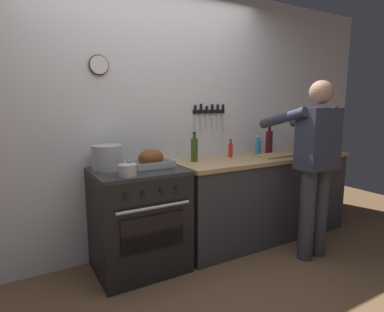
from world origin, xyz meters
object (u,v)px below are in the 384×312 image
cutting_board (274,156)px  stove (139,220)px  person_cook (315,159)px  saucepan (127,171)px  stock_pot (107,157)px  roasting_pan (151,160)px  bottle_hot_sauce (231,150)px  bottle_olive_oil (194,149)px  bottle_wine_red (269,141)px  bottle_dish_soap (258,146)px

cutting_board → stove: bearing=176.7°
person_cook → saucepan: size_ratio=11.48×
stock_pot → saucepan: 0.35m
roasting_pan → cutting_board: (1.36, -0.09, -0.06)m
stove → saucepan: size_ratio=6.23×
roasting_pan → bottle_hot_sauce: bottle_hot_sauce is taller
saucepan → bottle_olive_oil: size_ratio=0.50×
stock_pot → bottle_olive_oil: size_ratio=0.90×
bottle_hot_sauce → cutting_board: bearing=-25.3°
stock_pot → bottle_hot_sauce: 1.29m
roasting_pan → cutting_board: roasting_pan is taller
stove → roasting_pan: size_ratio=2.56×
stock_pot → bottle_olive_oil: bearing=-2.8°
person_cook → bottle_olive_oil: (-0.89, 0.69, 0.07)m
bottle_wine_red → saucepan: bearing=-169.7°
stock_pot → bottle_wine_red: (1.83, -0.02, 0.03)m
bottle_hot_sauce → bottle_wine_red: bearing=-0.2°
bottle_wine_red → bottle_hot_sauce: (-0.54, 0.00, -0.05)m
roasting_pan → bottle_wine_red: (1.48, 0.11, 0.06)m
bottle_wine_red → stove: bearing=-176.1°
bottle_dish_soap → bottle_wine_red: bearing=-5.5°
stove → bottle_olive_oil: (0.62, 0.09, 0.57)m
bottle_hot_sauce → stock_pot: bearing=179.2°
person_cook → bottle_dish_soap: 0.73m
stove → bottle_hot_sauce: 1.20m
stove → bottle_olive_oil: bottle_olive_oil is taller
roasting_pan → stove: bearing=-179.4°
bottle_dish_soap → bottle_olive_oil: (-0.84, -0.04, 0.03)m
cutting_board → bottle_hot_sauce: bearing=154.7°
person_cook → roasting_pan: bearing=68.2°
bottle_hot_sauce → person_cook: bearing=-58.7°
stock_pot → cutting_board: 1.73m
person_cook → stock_pot: (-1.72, 0.73, 0.05)m
roasting_pan → bottle_wine_red: bottle_wine_red is taller
stove → bottle_dish_soap: bottle_dish_soap is taller
roasting_pan → bottle_wine_red: size_ratio=1.11×
stock_pot → bottle_olive_oil: (0.84, -0.04, 0.02)m
bottle_olive_oil → bottle_hot_sauce: bearing=2.9°
bottle_hot_sauce → bottle_dish_soap: bearing=2.0°
cutting_board → person_cook: bearing=-88.5°
roasting_pan → person_cook: bearing=-23.6°
bottle_hot_sauce → bottle_olive_oil: bearing=-177.1°
person_cook → cutting_board: 0.52m
roasting_pan → stock_pot: 0.37m
person_cook → bottle_olive_oil: size_ratio=5.79×
roasting_pan → saucepan: (-0.29, -0.21, -0.03)m
roasting_pan → bottle_olive_oil: bottle_olive_oil is taller
roasting_pan → bottle_hot_sauce: size_ratio=1.84×
bottle_olive_oil → bottle_hot_sauce: (0.45, 0.02, -0.04)m
person_cook → bottle_wine_red: person_cook is taller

